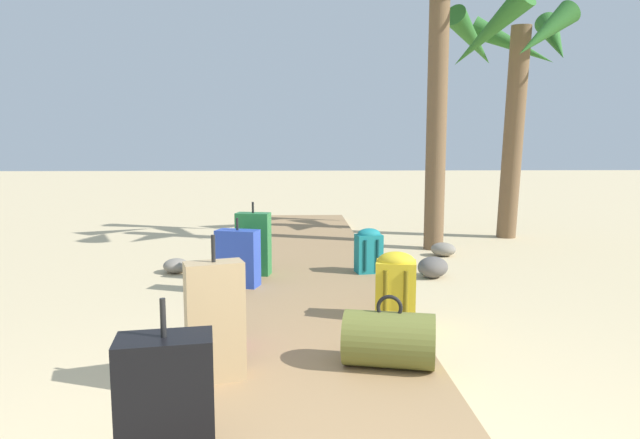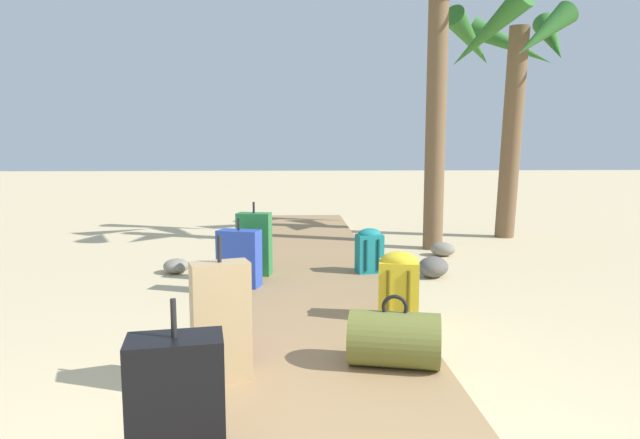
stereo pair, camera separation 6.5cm
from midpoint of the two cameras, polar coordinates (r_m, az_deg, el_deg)
ground_plane at (r=5.62m, az=-1.60°, el=-7.48°), size 60.00×60.00×0.00m
boardwalk at (r=6.55m, az=-1.79°, el=-4.98°), size 1.65×9.63×0.08m
duffel_bag_olive at (r=3.56m, az=7.14°, el=-12.13°), size 0.63×0.47×0.46m
suitcase_green at (r=6.00m, az=-7.11°, el=-2.52°), size 0.39×0.25×0.79m
suitcase_tan at (r=3.34m, az=-10.75°, el=-10.29°), size 0.37×0.26×0.87m
backpack_yellow at (r=4.46m, az=7.71°, el=-6.60°), size 0.35×0.29×0.55m
suitcase_black at (r=2.50m, az=-15.33°, el=-18.12°), size 0.42×0.28×0.76m
suitcase_blue at (r=5.53m, az=-8.67°, el=-3.97°), size 0.45×0.31×0.68m
backpack_purple at (r=3.87m, az=-10.57°, el=-9.32°), size 0.35×0.32×0.49m
backpack_teal at (r=6.09m, az=4.82°, el=-3.08°), size 0.31×0.25×0.49m
palm_tree_near_right at (r=9.39m, az=18.77°, el=14.92°), size 2.12×2.25×3.67m
palm_tree_far_right at (r=8.28m, az=12.09°, el=21.01°), size 2.10×2.19×4.42m
rock_left_far at (r=6.65m, az=-14.89°, el=-4.65°), size 0.32×0.34×0.17m
rock_right_near at (r=6.34m, az=11.32°, el=-4.82°), size 0.49×0.50×0.23m
rock_right_far at (r=7.62m, az=12.31°, el=-3.00°), size 0.43×0.41×0.18m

